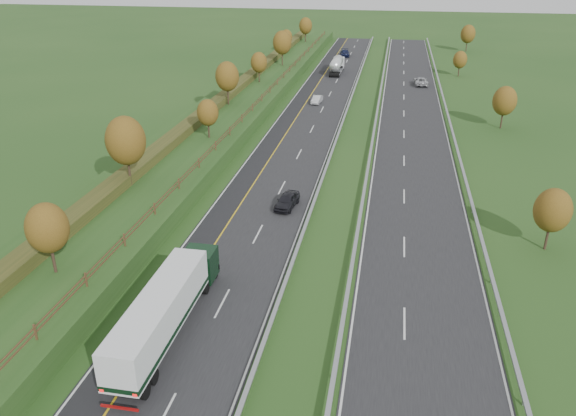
% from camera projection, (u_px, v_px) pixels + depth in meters
% --- Properties ---
extents(ground, '(400.00, 400.00, 0.00)m').
position_uv_depth(ground, '(354.00, 140.00, 81.99)').
color(ground, '#224518').
rests_on(ground, ground).
extents(near_carriageway, '(10.50, 200.00, 0.04)m').
position_uv_depth(near_carriageway, '(305.00, 127.00, 87.79)').
color(near_carriageway, black).
rests_on(near_carriageway, ground).
extents(far_carriageway, '(10.50, 200.00, 0.04)m').
position_uv_depth(far_carriageway, '(412.00, 133.00, 85.03)').
color(far_carriageway, black).
rests_on(far_carriageway, ground).
extents(hard_shoulder, '(3.00, 200.00, 0.04)m').
position_uv_depth(hard_shoulder, '(281.00, 126.00, 88.42)').
color(hard_shoulder, black).
rests_on(hard_shoulder, ground).
extents(lane_markings, '(26.75, 200.00, 0.01)m').
position_uv_depth(lane_markings, '(346.00, 129.00, 86.60)').
color(lane_markings, silver).
rests_on(lane_markings, near_carriageway).
extents(embankment_left, '(12.00, 200.00, 2.00)m').
position_uv_depth(embankment_left, '(225.00, 117.00, 89.56)').
color(embankment_left, '#224518').
rests_on(embankment_left, ground).
extents(hedge_left, '(2.20, 180.00, 1.10)m').
position_uv_depth(hedge_left, '(212.00, 107.00, 89.25)').
color(hedge_left, '#2E3616').
rests_on(hedge_left, embankment_left).
extents(fence_left, '(0.12, 189.06, 1.20)m').
position_uv_depth(fence_left, '(251.00, 108.00, 87.72)').
color(fence_left, '#422B19').
rests_on(fence_left, embankment_left).
extents(median_barrier_near, '(0.32, 200.00, 0.71)m').
position_uv_depth(median_barrier_near, '(341.00, 125.00, 86.59)').
color(median_barrier_near, '#999CA2').
rests_on(median_barrier_near, ground).
extents(median_barrier_far, '(0.32, 200.00, 0.71)m').
position_uv_depth(median_barrier_far, '(375.00, 127.00, 85.73)').
color(median_barrier_far, '#999CA2').
rests_on(median_barrier_far, ground).
extents(outer_barrier_far, '(0.32, 200.00, 0.71)m').
position_uv_depth(outer_barrier_far, '(452.00, 131.00, 83.81)').
color(outer_barrier_far, '#999CA2').
rests_on(outer_barrier_far, ground).
extents(trees_left, '(6.64, 164.30, 7.66)m').
position_uv_depth(trees_left, '(219.00, 88.00, 84.25)').
color(trees_left, '#2D2116').
rests_on(trees_left, embankment_left).
extents(trees_far, '(8.45, 118.60, 7.12)m').
position_uv_depth(trees_far, '(483.00, 71.00, 107.14)').
color(trees_far, '#2D2116').
rests_on(trees_far, ground).
extents(box_lorry, '(2.58, 16.28, 4.06)m').
position_uv_depth(box_lorry, '(166.00, 308.00, 39.27)').
color(box_lorry, black).
rests_on(box_lorry, near_carriageway).
extents(road_tanker, '(2.40, 11.22, 3.46)m').
position_uv_depth(road_tanker, '(337.00, 65.00, 126.13)').
color(road_tanker, silver).
rests_on(road_tanker, near_carriageway).
extents(car_dark_near, '(2.43, 4.74, 1.54)m').
position_uv_depth(car_dark_near, '(287.00, 200.00, 59.94)').
color(car_dark_near, black).
rests_on(car_dark_near, near_carriageway).
extents(car_silver_mid, '(1.79, 4.15, 1.33)m').
position_uv_depth(car_silver_mid, '(317.00, 99.00, 101.24)').
color(car_silver_mid, silver).
rests_on(car_silver_mid, near_carriageway).
extents(car_small_far, '(2.95, 5.82, 1.62)m').
position_uv_depth(car_small_far, '(345.00, 53.00, 146.56)').
color(car_small_far, '#141B3E').
rests_on(car_small_far, near_carriageway).
extents(car_oncoming, '(2.90, 5.82, 1.58)m').
position_uv_depth(car_oncoming, '(421.00, 81.00, 114.86)').
color(car_oncoming, '#B1B2B6').
rests_on(car_oncoming, far_carriageway).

